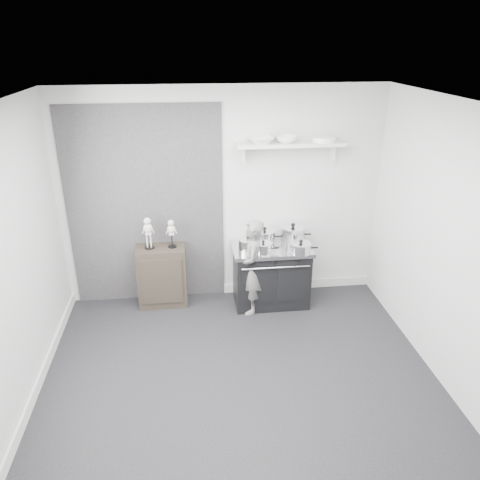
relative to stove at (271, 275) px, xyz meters
name	(u,v)px	position (x,y,z in m)	size (l,w,h in m)	color
ground	(240,380)	(-0.58, -1.48, -0.40)	(4.00, 4.00, 0.00)	black
room_shell	(228,225)	(-0.67, -1.33, 1.24)	(4.02, 3.62, 2.71)	silver
wall_shelf	(290,145)	(0.22, 0.20, 1.61)	(1.30, 0.26, 0.24)	silver
stove	(271,275)	(0.00, 0.00, 0.00)	(0.98, 0.61, 0.78)	black
side_cabinet	(162,276)	(-1.38, 0.13, 0.00)	(0.61, 0.35, 0.79)	black
child	(252,267)	(-0.28, -0.18, 0.21)	(0.44, 0.29, 1.21)	slate
pot_front_left	(248,245)	(-0.31, -0.09, 0.47)	(0.33, 0.24, 0.20)	silver
pot_back_left	(264,236)	(-0.07, 0.15, 0.47)	(0.36, 0.27, 0.21)	silver
pot_back_right	(293,234)	(0.29, 0.13, 0.49)	(0.39, 0.31, 0.25)	silver
pot_front_right	(301,248)	(0.31, -0.20, 0.45)	(0.34, 0.26, 0.17)	silver
pot_front_center	(263,248)	(-0.14, -0.17, 0.46)	(0.30, 0.21, 0.17)	silver
skeleton_full	(148,231)	(-1.51, 0.13, 0.63)	(0.13, 0.08, 0.46)	beige
skeleton_torso	(171,232)	(-1.23, 0.13, 0.60)	(0.12, 0.07, 0.41)	beige
bowl_large	(261,140)	(-0.13, 0.19, 1.68)	(0.31, 0.31, 0.08)	white
bowl_small	(286,139)	(0.17, 0.19, 1.68)	(0.25, 0.25, 0.08)	white
plate_stack	(324,139)	(0.63, 0.19, 1.67)	(0.28, 0.28, 0.06)	white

